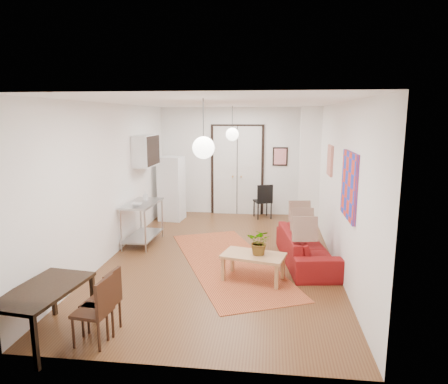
# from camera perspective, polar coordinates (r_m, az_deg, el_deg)

# --- Properties ---
(floor) EXTENTS (7.00, 7.00, 0.00)m
(floor) POSITION_cam_1_polar(r_m,az_deg,el_deg) (7.82, -0.31, -9.14)
(floor) COLOR brown
(floor) RESTS_ON ground
(ceiling) EXTENTS (4.20, 7.00, 0.02)m
(ceiling) POSITION_cam_1_polar(r_m,az_deg,el_deg) (7.36, -0.33, 12.61)
(ceiling) COLOR white
(ceiling) RESTS_ON wall_back
(wall_back) EXTENTS (4.20, 0.02, 2.90)m
(wall_back) POSITION_cam_1_polar(r_m,az_deg,el_deg) (10.90, 1.93, 4.38)
(wall_back) COLOR white
(wall_back) RESTS_ON floor
(wall_front) EXTENTS (4.20, 0.02, 2.90)m
(wall_front) POSITION_cam_1_polar(r_m,az_deg,el_deg) (4.09, -6.37, -6.60)
(wall_front) COLOR white
(wall_front) RESTS_ON floor
(wall_left) EXTENTS (0.02, 7.00, 2.90)m
(wall_left) POSITION_cam_1_polar(r_m,az_deg,el_deg) (7.98, -15.46, 1.63)
(wall_left) COLOR white
(wall_left) RESTS_ON floor
(wall_right) EXTENTS (0.02, 7.00, 2.90)m
(wall_right) POSITION_cam_1_polar(r_m,az_deg,el_deg) (7.50, 15.83, 1.04)
(wall_right) COLOR white
(wall_right) RESTS_ON floor
(double_doors) EXTENTS (1.44, 0.06, 2.50)m
(double_doors) POSITION_cam_1_polar(r_m,az_deg,el_deg) (10.89, 1.90, 3.05)
(double_doors) COLOR silver
(double_doors) RESTS_ON wall_back
(stub_partition) EXTENTS (0.50, 0.10, 2.90)m
(stub_partition) POSITION_cam_1_polar(r_m,az_deg,el_deg) (9.97, 12.14, 3.54)
(stub_partition) COLOR white
(stub_partition) RESTS_ON floor
(wall_cabinet) EXTENTS (0.35, 1.00, 0.70)m
(wall_cabinet) POSITION_cam_1_polar(r_m,az_deg,el_deg) (9.27, -11.09, 5.85)
(wall_cabinet) COLOR white
(wall_cabinet) RESTS_ON wall_left
(painting_popart) EXTENTS (0.05, 1.00, 1.00)m
(painting_popart) POSITION_cam_1_polar(r_m,az_deg,el_deg) (6.24, 17.46, 0.92)
(painting_popart) COLOR red
(painting_popart) RESTS_ON wall_right
(painting_abstract) EXTENTS (0.05, 0.50, 0.60)m
(painting_abstract) POSITION_cam_1_polar(r_m,az_deg,el_deg) (8.23, 14.92, 4.38)
(painting_abstract) COLOR beige
(painting_abstract) RESTS_ON wall_right
(poster_back) EXTENTS (0.40, 0.03, 0.50)m
(poster_back) POSITION_cam_1_polar(r_m,az_deg,el_deg) (10.82, 8.02, 5.03)
(poster_back) COLOR red
(poster_back) RESTS_ON wall_back
(print_left) EXTENTS (0.03, 0.44, 0.54)m
(print_left) POSITION_cam_1_polar(r_m,az_deg,el_deg) (9.79, -11.05, 6.40)
(print_left) COLOR #A26E43
(print_left) RESTS_ON wall_left
(pendant_back) EXTENTS (0.30, 0.30, 0.80)m
(pendant_back) POSITION_cam_1_polar(r_m,az_deg,el_deg) (9.35, 1.18, 8.24)
(pendant_back) COLOR white
(pendant_back) RESTS_ON ceiling
(pendant_front) EXTENTS (0.30, 0.30, 0.80)m
(pendant_front) POSITION_cam_1_polar(r_m,az_deg,el_deg) (5.39, -2.95, 6.35)
(pendant_front) COLOR white
(pendant_front) RESTS_ON ceiling
(kilim_rug) EXTENTS (2.82, 4.08, 0.01)m
(kilim_rug) POSITION_cam_1_polar(r_m,az_deg,el_deg) (7.50, 0.70, -10.01)
(kilim_rug) COLOR #B35B2C
(kilim_rug) RESTS_ON floor
(sofa) EXTENTS (1.07, 2.13, 0.60)m
(sofa) POSITION_cam_1_polar(r_m,az_deg,el_deg) (7.53, 11.70, -7.77)
(sofa) COLOR maroon
(sofa) RESTS_ON floor
(coffee_table) EXTENTS (1.11, 0.79, 0.45)m
(coffee_table) POSITION_cam_1_polar(r_m,az_deg,el_deg) (6.63, 4.23, -9.35)
(coffee_table) COLOR tan
(coffee_table) RESTS_ON floor
(potted_plant) EXTENTS (0.46, 0.43, 0.43)m
(potted_plant) POSITION_cam_1_polar(r_m,az_deg,el_deg) (6.54, 5.15, -7.09)
(potted_plant) COLOR #32602B
(potted_plant) RESTS_ON coffee_table
(kitchen_counter) EXTENTS (0.63, 1.19, 0.90)m
(kitchen_counter) POSITION_cam_1_polar(r_m,az_deg,el_deg) (8.56, -11.57, -3.57)
(kitchen_counter) COLOR #A3A6A8
(kitchen_counter) RESTS_ON floor
(bowl) EXTENTS (0.22, 0.22, 0.05)m
(bowl) POSITION_cam_1_polar(r_m,az_deg,el_deg) (8.20, -12.31, -1.74)
(bowl) COLOR silver
(bowl) RESTS_ON kitchen_counter
(soap_bottle) EXTENTS (0.09, 0.09, 0.19)m
(soap_bottle) POSITION_cam_1_polar(r_m,az_deg,el_deg) (8.70, -11.16, -0.54)
(soap_bottle) COLOR teal
(soap_bottle) RESTS_ON kitchen_counter
(fridge) EXTENTS (0.64, 0.64, 1.65)m
(fridge) POSITION_cam_1_polar(r_m,az_deg,el_deg) (10.41, -7.49, 0.50)
(fridge) COLOR white
(fridge) RESTS_ON floor
(dining_table) EXTENTS (0.82, 1.27, 0.66)m
(dining_table) POSITION_cam_1_polar(r_m,az_deg,el_deg) (5.34, -24.37, -13.12)
(dining_table) COLOR black
(dining_table) RESTS_ON floor
(dining_chair_near) EXTENTS (0.43, 0.57, 0.82)m
(dining_chair_near) POSITION_cam_1_polar(r_m,az_deg,el_deg) (5.38, -16.89, -13.78)
(dining_chair_near) COLOR #351B10
(dining_chair_near) RESTS_ON floor
(dining_chair_far) EXTENTS (0.43, 0.57, 0.82)m
(dining_chair_far) POSITION_cam_1_polar(r_m,az_deg,el_deg) (5.19, -17.96, -14.82)
(dining_chair_far) COLOR #351B10
(dining_chair_far) RESTS_ON floor
(black_side_chair) EXTENTS (0.53, 0.55, 0.92)m
(black_side_chair) POSITION_cam_1_polar(r_m,az_deg,el_deg) (10.68, 5.56, -0.77)
(black_side_chair) COLOR black
(black_side_chair) RESTS_ON floor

